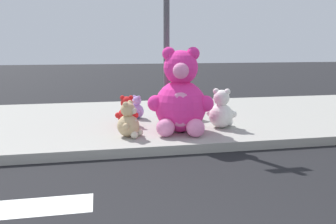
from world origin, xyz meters
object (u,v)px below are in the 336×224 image
Objects in this scene: plush_lavender at (136,109)px; plush_tan at (129,123)px; sign_pole at (167,33)px; plush_red at (127,114)px; plush_pink_large at (181,99)px; plush_brown at (185,105)px; plush_white at (221,112)px.

plush_tan reaches higher than plush_lavender.
sign_pole is at bearing -54.88° from plush_lavender.
plush_pink_large is at bearing -38.26° from plush_red.
plush_red is at bearing -158.75° from plush_brown.
plush_lavender is (0.24, 0.62, -0.04)m from plush_red.
sign_pole is 4.62× the size of plush_brown.
plush_red is (-0.74, 0.09, -1.47)m from sign_pole.
plush_tan is at bearing -100.52° from plush_lavender.
plush_lavender is (-1.01, 0.13, -0.09)m from plush_brown.
plush_red is 0.83m from plush_tan.
plush_lavender is 0.66× the size of plush_white.
plush_tan reaches higher than plush_red.
plush_pink_large is 2.45× the size of plush_tan.
sign_pole reaches higher than plush_brown.
plush_tan is (-0.76, -0.74, -1.46)m from sign_pole.
sign_pole reaches higher than plush_red.
plush_lavender is (-0.63, 1.30, -0.39)m from plush_pink_large.
plush_brown is 1.34m from plush_red.
plush_white reaches higher than plush_tan.
sign_pole is at bearing -131.52° from plush_brown.
sign_pole is at bearing 102.23° from plush_pink_large.
sign_pole is 1.61m from plush_brown.
plush_pink_large is 3.05× the size of plush_lavender.
plush_pink_large is 1.16m from plush_red.
plush_pink_large is 1.26m from plush_brown.
plush_brown is at bearing 113.85° from plush_white.
plush_pink_large is at bearing -77.77° from sign_pole.
plush_brown reaches higher than plush_tan.
plush_pink_large is 2.10× the size of plush_brown.
plush_brown reaches higher than plush_lavender.
plush_brown is 1.22× the size of plush_red.
plush_white is (1.43, -1.10, 0.10)m from plush_lavender.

